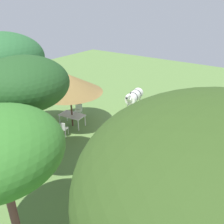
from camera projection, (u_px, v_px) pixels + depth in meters
ground_plane at (133, 128)px, 14.17m from camera, size 36.00×36.00×0.00m
thatched_hut at (167, 149)px, 8.06m from camera, size 4.90×4.90×4.15m
shade_umbrella at (69, 83)px, 13.26m from camera, size 3.77×3.77×3.21m
patio_dining_table at (72, 116)px, 14.13m from camera, size 1.59×1.00×0.74m
patio_chair_near_lawn at (79, 109)px, 15.33m from camera, size 0.58×0.57×0.90m
patio_chair_near_hut at (63, 128)px, 13.07m from camera, size 0.56×0.54×0.90m
guest_beside_umbrella at (50, 126)px, 12.35m from camera, size 0.28×0.57×1.62m
standing_watcher at (203, 113)px, 13.62m from camera, size 0.49×0.47×1.71m
striped_lounge_chair at (130, 127)px, 13.74m from camera, size 0.96×0.91×0.61m
zebra_nearest_camera at (168, 128)px, 12.20m from camera, size 1.00×2.35×1.48m
zebra_by_umbrella at (134, 97)px, 15.85m from camera, size 0.92×2.25×1.61m
acacia_tree_right_background at (24, 84)px, 8.50m from camera, size 3.25×3.25×5.20m
acacia_tree_left_background at (2, 58)px, 11.12m from camera, size 3.93×3.93×5.65m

